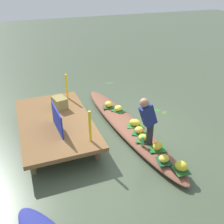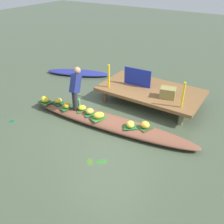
# 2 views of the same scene
# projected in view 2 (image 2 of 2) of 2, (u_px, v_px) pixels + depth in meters

# --- Properties ---
(canal_water) EXTENTS (40.00, 40.00, 0.00)m
(canal_water) POSITION_uv_depth(u_px,v_px,m) (108.00, 125.00, 6.91)
(canal_water) COLOR #44513B
(canal_water) RESTS_ON ground
(dock_platform) EXTENTS (3.20, 1.80, 0.47)m
(dock_platform) POSITION_uv_depth(u_px,v_px,m) (151.00, 91.00, 7.86)
(dock_platform) COLOR brown
(dock_platform) RESTS_ON ground
(vendor_boat) EXTENTS (5.13, 1.16, 0.22)m
(vendor_boat) POSITION_uv_depth(u_px,v_px,m) (108.00, 122.00, 6.85)
(vendor_boat) COLOR brown
(vendor_boat) RESTS_ON ground
(moored_boat) EXTENTS (2.60, 1.55, 0.17)m
(moored_boat) POSITION_uv_depth(u_px,v_px,m) (78.00, 73.00, 10.01)
(moored_boat) COLOR navy
(moored_boat) RESTS_ON ground
(leaf_mat_0) EXTENTS (0.40, 0.35, 0.01)m
(leaf_mat_0) POSITION_uv_depth(u_px,v_px,m) (58.00, 103.00, 7.56)
(leaf_mat_0) COLOR #174F2C
(leaf_mat_0) RESTS_ON vendor_boat
(banana_bunch_0) EXTENTS (0.31, 0.32, 0.14)m
(banana_bunch_0) POSITION_uv_depth(u_px,v_px,m) (58.00, 101.00, 7.52)
(banana_bunch_0) COLOR gold
(banana_bunch_0) RESTS_ON vendor_boat
(leaf_mat_1) EXTENTS (0.37, 0.45, 0.01)m
(leaf_mat_1) POSITION_uv_depth(u_px,v_px,m) (67.00, 108.00, 7.30)
(leaf_mat_1) COLOR #216C2D
(leaf_mat_1) RESTS_ON vendor_boat
(banana_bunch_1) EXTENTS (0.33, 0.34, 0.18)m
(banana_bunch_1) POSITION_uv_depth(u_px,v_px,m) (67.00, 105.00, 7.25)
(banana_bunch_1) COLOR gold
(banana_bunch_1) RESTS_ON vendor_boat
(leaf_mat_2) EXTENTS (0.45, 0.43, 0.01)m
(leaf_mat_2) POSITION_uv_depth(u_px,v_px,m) (130.00, 127.00, 6.44)
(leaf_mat_2) COLOR #22682B
(leaf_mat_2) RESTS_ON vendor_boat
(banana_bunch_2) EXTENTS (0.32, 0.33, 0.16)m
(banana_bunch_2) POSITION_uv_depth(u_px,v_px,m) (130.00, 124.00, 6.40)
(banana_bunch_2) COLOR yellow
(banana_bunch_2) RESTS_ON vendor_boat
(leaf_mat_3) EXTENTS (0.44, 0.44, 0.01)m
(leaf_mat_3) POSITION_uv_depth(u_px,v_px,m) (82.00, 110.00, 7.19)
(leaf_mat_3) COLOR #326733
(leaf_mat_3) RESTS_ON vendor_boat
(banana_bunch_3) EXTENTS (0.25, 0.24, 0.14)m
(banana_bunch_3) POSITION_uv_depth(u_px,v_px,m) (82.00, 108.00, 7.15)
(banana_bunch_3) COLOR yellow
(banana_bunch_3) RESTS_ON vendor_boat
(leaf_mat_4) EXTENTS (0.39, 0.42, 0.01)m
(leaf_mat_4) POSITION_uv_depth(u_px,v_px,m) (145.00, 127.00, 6.41)
(leaf_mat_4) COLOR #2D5327
(leaf_mat_4) RESTS_ON vendor_boat
(banana_bunch_4) EXTENTS (0.32, 0.30, 0.17)m
(banana_bunch_4) POSITION_uv_depth(u_px,v_px,m) (145.00, 125.00, 6.37)
(banana_bunch_4) COLOR yellow
(banana_bunch_4) RESTS_ON vendor_boat
(leaf_mat_5) EXTENTS (0.41, 0.50, 0.01)m
(leaf_mat_5) POSITION_uv_depth(u_px,v_px,m) (99.00, 118.00, 6.81)
(leaf_mat_5) COLOR #2E702D
(leaf_mat_5) RESTS_ON vendor_boat
(banana_bunch_5) EXTENTS (0.37, 0.37, 0.18)m
(banana_bunch_5) POSITION_uv_depth(u_px,v_px,m) (99.00, 115.00, 6.76)
(banana_bunch_5) COLOR yellow
(banana_bunch_5) RESTS_ON vendor_boat
(leaf_mat_6) EXTENTS (0.41, 0.34, 0.01)m
(leaf_mat_6) POSITION_uv_depth(u_px,v_px,m) (45.00, 102.00, 7.60)
(leaf_mat_6) COLOR #245B29
(leaf_mat_6) RESTS_ON vendor_boat
(banana_bunch_6) EXTENTS (0.35, 0.33, 0.20)m
(banana_bunch_6) POSITION_uv_depth(u_px,v_px,m) (45.00, 99.00, 7.55)
(banana_bunch_6) COLOR yellow
(banana_bunch_6) RESTS_ON vendor_boat
(leaf_mat_7) EXTENTS (0.44, 0.44, 0.01)m
(leaf_mat_7) POSITION_uv_depth(u_px,v_px,m) (90.00, 114.00, 7.01)
(leaf_mat_7) COLOR #196531
(leaf_mat_7) RESTS_ON vendor_boat
(banana_bunch_7) EXTENTS (0.29, 0.29, 0.16)m
(banana_bunch_7) POSITION_uv_depth(u_px,v_px,m) (90.00, 111.00, 6.96)
(banana_bunch_7) COLOR gold
(banana_bunch_7) RESTS_ON vendor_boat
(vendor_person) EXTENTS (0.22, 0.45, 1.23)m
(vendor_person) POSITION_uv_depth(u_px,v_px,m) (76.00, 86.00, 6.93)
(vendor_person) COLOR #28282D
(vendor_person) RESTS_ON vendor_boat
(water_bottle) EXTENTS (0.07, 0.07, 0.24)m
(water_bottle) POSITION_uv_depth(u_px,v_px,m) (79.00, 103.00, 7.30)
(water_bottle) COLOR #4EB56D
(water_bottle) RESTS_ON vendor_boat
(market_banner) EXTENTS (0.91, 0.09, 0.57)m
(market_banner) POSITION_uv_depth(u_px,v_px,m) (137.00, 77.00, 7.91)
(market_banner) COLOR #182898
(market_banner) RESTS_ON dock_platform
(railing_post_west) EXTENTS (0.06, 0.06, 0.76)m
(railing_post_west) POSITION_uv_depth(u_px,v_px,m) (109.00, 76.00, 7.76)
(railing_post_west) COLOR yellow
(railing_post_west) RESTS_ON dock_platform
(railing_post_east) EXTENTS (0.06, 0.06, 0.76)m
(railing_post_east) POSITION_uv_depth(u_px,v_px,m) (183.00, 95.00, 6.65)
(railing_post_east) COLOR yellow
(railing_post_east) RESTS_ON dock_platform
(produce_crate) EXTENTS (0.50, 0.41, 0.31)m
(produce_crate) POSITION_uv_depth(u_px,v_px,m) (168.00, 93.00, 7.26)
(produce_crate) COLOR olive
(produce_crate) RESTS_ON dock_platform
(drifting_plant_1) EXTENTS (0.28, 0.29, 0.01)m
(drifting_plant_1) POSITION_uv_depth(u_px,v_px,m) (101.00, 162.00, 5.63)
(drifting_plant_1) COLOR #317328
(drifting_plant_1) RESTS_ON ground
(drifting_plant_2) EXTENTS (0.20, 0.19, 0.01)m
(drifting_plant_2) POSITION_uv_depth(u_px,v_px,m) (12.00, 121.00, 7.08)
(drifting_plant_2) COLOR #0F6133
(drifting_plant_2) RESTS_ON ground
(drifting_plant_3) EXTENTS (0.25, 0.28, 0.01)m
(drifting_plant_3) POSITION_uv_depth(u_px,v_px,m) (90.00, 162.00, 5.63)
(drifting_plant_3) COLOR #436D26
(drifting_plant_3) RESTS_ON ground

